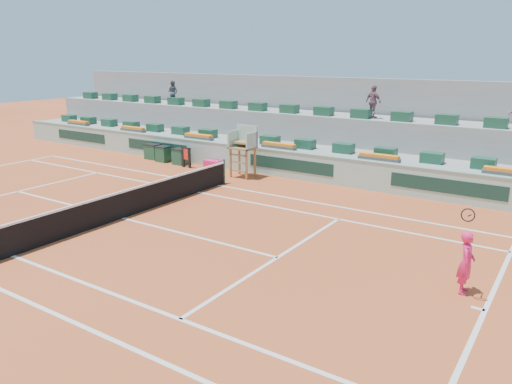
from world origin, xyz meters
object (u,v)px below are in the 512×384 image
at_px(player_bag, 212,164).
at_px(umpire_chair, 244,144).
at_px(tennis_player, 466,262).
at_px(drink_cooler_a, 180,156).

height_order(player_bag, umpire_chair, umpire_chair).
bearing_deg(tennis_player, drink_cooler_a, 155.28).
xyz_separation_m(umpire_chair, tennis_player, (11.26, -6.83, -0.75)).
bearing_deg(tennis_player, umpire_chair, 148.77).
relative_size(umpire_chair, drink_cooler_a, 2.86).
bearing_deg(tennis_player, player_bag, 151.46).
bearing_deg(player_bag, umpire_chair, -13.99).
relative_size(drink_cooler_a, tennis_player, 0.37).
xyz_separation_m(player_bag, umpire_chair, (2.39, -0.60, 1.35)).
bearing_deg(umpire_chair, tennis_player, -31.23).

